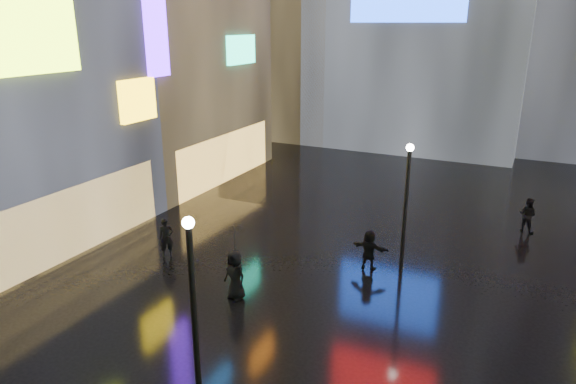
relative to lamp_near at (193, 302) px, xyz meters
The scene contains 8 objects.
ground 11.64m from the lamp_near, 84.70° to the left, with size 140.00×140.00×0.00m, color black.
lamp_near is the anchor object (origin of this frame).
lamp_far 10.24m from the lamp_near, 73.44° to the left, with size 0.30×0.30×5.20m.
pedestrian_4 5.70m from the lamp_near, 111.04° to the left, with size 0.90×0.58×1.84m, color black.
pedestrian_5 9.71m from the lamp_near, 79.68° to the left, with size 1.53×0.49×1.65m, color black.
pedestrian_6 9.47m from the lamp_near, 133.52° to the left, with size 0.62×0.41×1.70m, color black.
pedestrian_7 18.03m from the lamp_near, 65.98° to the left, with size 0.81×0.63×1.67m, color black.
umbrella_2 5.37m from the lamp_near, 111.04° to the left, with size 1.05×1.07×0.97m, color black.
Camera 1 is at (5.92, -0.23, 9.50)m, focal length 32.00 mm.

